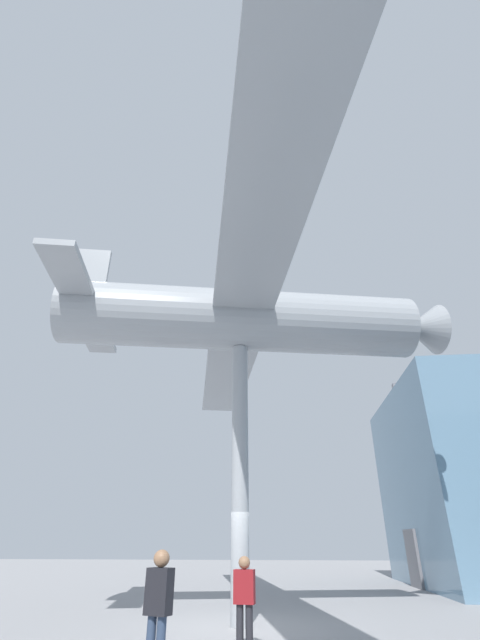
% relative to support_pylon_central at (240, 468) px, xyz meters
% --- Properties ---
extents(ground_plane, '(80.00, 80.00, 0.00)m').
position_rel_support_pylon_central_xyz_m(ground_plane, '(0.00, 0.00, -3.62)').
color(ground_plane, gray).
extents(support_pylon_central, '(0.47, 0.47, 7.24)m').
position_rel_support_pylon_central_xyz_m(support_pylon_central, '(0.00, 0.00, 0.00)').
color(support_pylon_central, '#999EA3').
rests_on(support_pylon_central, ground_plane).
extents(suspended_airplane, '(21.26, 13.09, 3.38)m').
position_rel_support_pylon_central_xyz_m(suspended_airplane, '(-0.04, 0.21, 4.63)').
color(suspended_airplane, '#93999E').
rests_on(suspended_airplane, support_pylon_central).
extents(visitor_person, '(0.27, 0.42, 1.56)m').
position_rel_support_pylon_central_xyz_m(visitor_person, '(2.57, 0.33, -2.74)').
color(visitor_person, '#232328').
rests_on(visitor_person, ground_plane).
extents(visitor_second, '(0.35, 0.45, 1.70)m').
position_rel_support_pylon_central_xyz_m(visitor_second, '(4.65, -0.81, -2.64)').
color(visitor_second, '#2D3D56').
rests_on(visitor_second, ground_plane).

